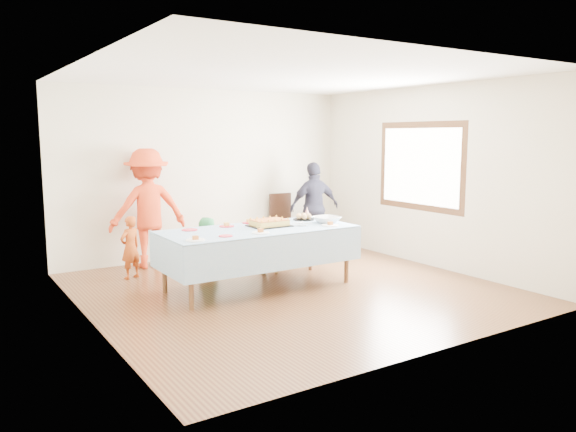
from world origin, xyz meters
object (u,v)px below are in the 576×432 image
object	(u,v)px
party_table	(258,233)
adult_left	(148,208)
birthday_cake	(269,223)
dining_chair	(283,218)

from	to	relation	value
party_table	adult_left	distance (m)	2.08
party_table	adult_left	world-z (taller)	adult_left
birthday_cake	dining_chair	size ratio (longest dim) A/B	0.54
adult_left	dining_chair	bearing A→B (deg)	-173.86
party_table	birthday_cake	world-z (taller)	birthday_cake
dining_chair	party_table	bearing A→B (deg)	-126.24
birthday_cake	dining_chair	world-z (taller)	dining_chair
dining_chair	adult_left	xyz separation A→B (m)	(-2.44, -0.08, 0.35)
party_table	dining_chair	world-z (taller)	dining_chair
birthday_cake	party_table	bearing A→B (deg)	-162.03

